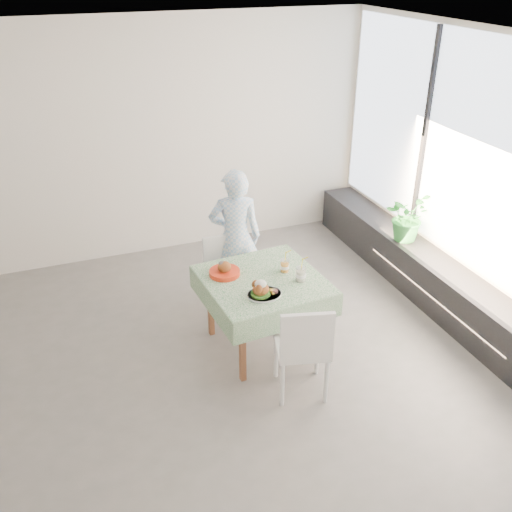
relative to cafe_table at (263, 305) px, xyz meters
name	(u,v)px	position (x,y,z in m)	size (l,w,h in m)	color
floor	(185,373)	(-0.81, -0.13, -0.46)	(6.00, 6.00, 0.00)	#63615E
ceiling	(161,47)	(-0.81, -0.13, 2.34)	(6.00, 6.00, 0.00)	white
wall_back	(123,145)	(-0.81, 2.37, 0.94)	(6.00, 0.02, 2.80)	white
wall_front	(315,474)	(-0.81, -2.63, 0.94)	(6.00, 0.02, 2.80)	white
wall_right	(482,184)	(2.19, -0.13, 0.94)	(0.02, 5.00, 2.80)	white
window_pane	(484,160)	(2.16, -0.13, 1.19)	(0.01, 4.80, 2.18)	#D1E0F9
window_ledge	(446,291)	(1.99, -0.13, -0.21)	(0.40, 4.80, 0.50)	black
cafe_table	(263,305)	(0.00, 0.00, 0.00)	(1.12, 1.12, 0.74)	brown
chair_far	(226,289)	(-0.13, 0.73, -0.22)	(0.38, 0.38, 0.79)	white
chair_near	(301,364)	(0.07, -0.71, -0.18)	(0.53, 0.53, 0.91)	white
diner	(235,237)	(0.04, 0.89, 0.28)	(0.54, 0.36, 1.48)	#96C7F1
main_dish	(262,291)	(-0.11, -0.27, 0.33)	(0.31, 0.31, 0.16)	white
juice_cup_orange	(285,266)	(0.24, 0.05, 0.34)	(0.09, 0.09, 0.25)	white
juice_cup_lemonade	(301,275)	(0.31, -0.15, 0.34)	(0.10, 0.10, 0.27)	white
second_dish	(225,271)	(-0.30, 0.20, 0.32)	(0.28, 0.28, 0.13)	red
potted_plant	(407,217)	(1.97, 0.64, 0.31)	(0.49, 0.43, 0.55)	#287A34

